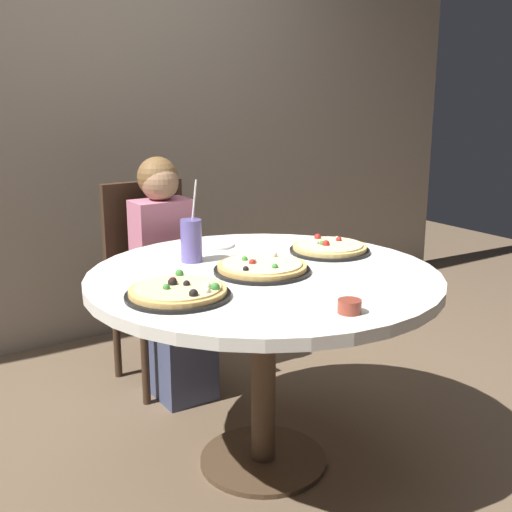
# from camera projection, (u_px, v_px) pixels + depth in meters

# --- Properties ---
(ground_plane) EXTENTS (8.00, 8.00, 0.00)m
(ground_plane) POSITION_uv_depth(u_px,v_px,m) (263.00, 462.00, 2.51)
(ground_plane) COLOR brown
(wall_with_window) EXTENTS (5.20, 0.14, 2.90)m
(wall_with_window) POSITION_uv_depth(u_px,v_px,m) (88.00, 73.00, 3.48)
(wall_with_window) COLOR gray
(wall_with_window) RESTS_ON ground_plane
(dining_table) EXTENTS (1.25, 1.25, 0.75)m
(dining_table) POSITION_uv_depth(u_px,v_px,m) (264.00, 298.00, 2.34)
(dining_table) COLOR silver
(dining_table) RESTS_ON ground_plane
(chair_wooden) EXTENTS (0.40, 0.40, 0.95)m
(chair_wooden) POSITION_uv_depth(u_px,v_px,m) (153.00, 271.00, 3.13)
(chair_wooden) COLOR #382619
(chair_wooden) RESTS_ON ground_plane
(diner_child) EXTENTS (0.26, 0.41, 1.08)m
(diner_child) POSITION_uv_depth(u_px,v_px,m) (170.00, 290.00, 3.00)
(diner_child) COLOR #3F4766
(diner_child) RESTS_ON ground_plane
(pizza_veggie) EXTENTS (0.33, 0.33, 0.05)m
(pizza_veggie) POSITION_uv_depth(u_px,v_px,m) (178.00, 292.00, 2.05)
(pizza_veggie) COLOR black
(pizza_veggie) RESTS_ON dining_table
(pizza_cheese) EXTENTS (0.34, 0.34, 0.05)m
(pizza_cheese) POSITION_uv_depth(u_px,v_px,m) (262.00, 268.00, 2.32)
(pizza_cheese) COLOR black
(pizza_cheese) RESTS_ON dining_table
(pizza_pepperoni) EXTENTS (0.32, 0.32, 0.05)m
(pizza_pepperoni) POSITION_uv_depth(u_px,v_px,m) (330.00, 248.00, 2.60)
(pizza_pepperoni) COLOR black
(pizza_pepperoni) RESTS_ON dining_table
(soda_cup) EXTENTS (0.08, 0.08, 0.31)m
(soda_cup) POSITION_uv_depth(u_px,v_px,m) (191.00, 240.00, 2.44)
(soda_cup) COLOR #6659A5
(soda_cup) RESTS_ON dining_table
(sauce_bowl) EXTENTS (0.07, 0.07, 0.04)m
(sauce_bowl) POSITION_uv_depth(u_px,v_px,m) (349.00, 306.00, 1.91)
(sauce_bowl) COLOR brown
(sauce_bowl) RESTS_ON dining_table
(plate_small) EXTENTS (0.18, 0.18, 0.01)m
(plate_small) POSITION_uv_depth(u_px,v_px,m) (212.00, 245.00, 2.70)
(plate_small) COLOR white
(plate_small) RESTS_ON dining_table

